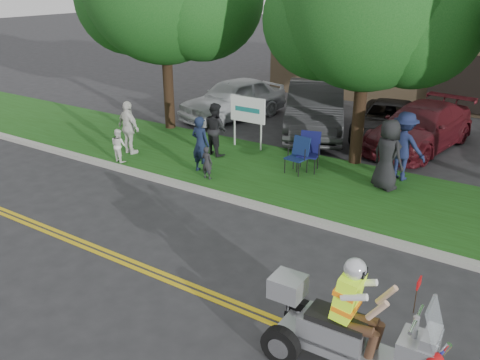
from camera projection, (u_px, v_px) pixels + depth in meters
The scene contains 21 objects.
ground at pixel (189, 268), 9.80m from camera, with size 120.00×120.00×0.00m, color #28282B.
centerline_near at pixel (169, 282), 9.35m from camera, with size 60.00×0.10×0.01m, color gold.
centerline_far at pixel (175, 278), 9.47m from camera, with size 60.00×0.10×0.01m, color gold.
curb at pixel (269, 209), 12.14m from camera, with size 60.00×0.25×0.12m, color #A8A89E.
grass_verge at pixel (309, 181), 13.80m from camera, with size 60.00×4.00×0.10m, color #1E4913.
tree_mid at pixel (371, 9), 13.45m from camera, with size 5.88×4.80×7.05m.
business_sign at pixel (248, 112), 15.92m from camera, with size 1.25×0.06×1.75m.
trike_scooter at pixel (351, 333), 7.05m from camera, with size 2.77×0.93×1.81m.
lawn_chair_a at pixel (309, 149), 14.28m from camera, with size 0.70×0.72×1.09m.
lawn_chair_b at pixel (299, 153), 14.11m from camera, with size 0.59×0.60×1.00m.
spectator_adult_left at pixel (201, 144), 14.07m from camera, with size 0.58×0.38×1.59m, color #131D36.
spectator_adult_mid at pixel (215, 129), 15.44m from camera, with size 0.78×0.61×1.61m, color black.
spectator_adult_right at pixel (129, 128), 15.50m from camera, with size 0.96×0.40×1.64m, color silver.
spectator_chair_a at pixel (403, 146), 13.49m from camera, with size 1.20×0.69×1.86m, color #192147.
spectator_chair_b at pixel (388, 155), 12.87m from camera, with size 0.90×0.59×1.84m, color black.
child_left at pixel (207, 163), 13.69m from camera, with size 0.33×0.22×0.91m, color black.
child_right at pixel (119, 145), 14.95m from camera, with size 0.48×0.38×1.00m, color white.
parked_car_far_left at pixel (233, 99), 19.81m from camera, with size 1.85×4.59×1.56m, color silver.
parked_car_left at pixel (315, 108), 17.91m from camera, with size 1.88×5.40×1.78m, color #2A2A2C.
parked_car_mid at pixel (388, 121), 17.44m from camera, with size 2.05×4.44×1.23m, color black.
parked_car_right at pixel (421, 127), 16.35m from camera, with size 2.00×4.91×1.43m, color #4F1219.
Camera 1 is at (5.50, -6.49, 5.25)m, focal length 38.00 mm.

